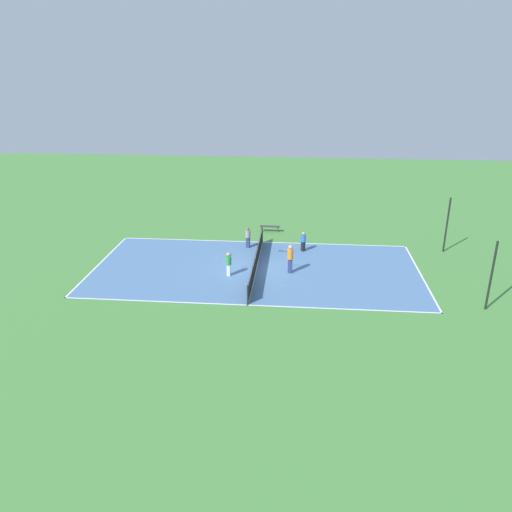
{
  "coord_description": "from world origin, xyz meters",
  "views": [
    {
      "loc": [
        28.99,
        2.61,
        12.25
      ],
      "look_at": [
        0.0,
        0.0,
        0.9
      ],
      "focal_mm": 35.0,
      "sensor_mm": 36.0,
      "label": 1
    }
  ],
  "objects_px": {
    "player_near_blue": "(303,240)",
    "fence_post_back_right": "(491,276)",
    "bench": "(270,227)",
    "tennis_ball_midcourt": "(301,267)",
    "tennis_ball_left_sideline": "(218,258)",
    "player_center_orange": "(290,257)",
    "tennis_ball_near_net": "(246,284)",
    "player_far_green": "(228,263)",
    "fence_post_back_left": "(447,225)",
    "tennis_net": "(256,261)",
    "tennis_ball_right_alley": "(282,287)",
    "player_baseline_gray": "(248,236)"
  },
  "relations": [
    {
      "from": "player_near_blue",
      "to": "fence_post_back_right",
      "type": "bearing_deg",
      "value": -169.73
    },
    {
      "from": "player_near_blue",
      "to": "player_far_green",
      "type": "distance_m",
      "value": 6.52
    },
    {
      "from": "bench",
      "to": "tennis_ball_left_sideline",
      "type": "height_order",
      "value": "bench"
    },
    {
      "from": "player_far_green",
      "to": "tennis_ball_left_sideline",
      "type": "relative_size",
      "value": 22.03
    },
    {
      "from": "player_baseline_gray",
      "to": "tennis_ball_midcourt",
      "type": "xyz_separation_m",
      "value": [
        3.39,
        3.79,
        -0.8
      ]
    },
    {
      "from": "tennis_ball_right_alley",
      "to": "tennis_ball_left_sideline",
      "type": "relative_size",
      "value": 1.0
    },
    {
      "from": "tennis_ball_right_alley",
      "to": "tennis_ball_midcourt",
      "type": "relative_size",
      "value": 1.0
    },
    {
      "from": "fence_post_back_left",
      "to": "tennis_net",
      "type": "bearing_deg",
      "value": -71.07
    },
    {
      "from": "bench",
      "to": "player_near_blue",
      "type": "height_order",
      "value": "player_near_blue"
    },
    {
      "from": "bench",
      "to": "fence_post_back_left",
      "type": "height_order",
      "value": "fence_post_back_left"
    },
    {
      "from": "player_center_orange",
      "to": "bench",
      "type": "bearing_deg",
      "value": -70.53
    },
    {
      "from": "tennis_net",
      "to": "bench",
      "type": "distance_m",
      "value": 7.56
    },
    {
      "from": "tennis_ball_right_alley",
      "to": "player_near_blue",
      "type": "bearing_deg",
      "value": 169.09
    },
    {
      "from": "tennis_ball_right_alley",
      "to": "fence_post_back_right",
      "type": "bearing_deg",
      "value": 80.84
    },
    {
      "from": "tennis_ball_left_sideline",
      "to": "fence_post_back_right",
      "type": "height_order",
      "value": "fence_post_back_right"
    },
    {
      "from": "player_far_green",
      "to": "tennis_ball_right_alley",
      "type": "height_order",
      "value": "player_far_green"
    },
    {
      "from": "fence_post_back_right",
      "to": "tennis_ball_near_net",
      "type": "bearing_deg",
      "value": -98.33
    },
    {
      "from": "tennis_net",
      "to": "tennis_ball_near_net",
      "type": "xyz_separation_m",
      "value": [
        2.43,
        -0.39,
        -0.53
      ]
    },
    {
      "from": "player_center_orange",
      "to": "tennis_ball_near_net",
      "type": "distance_m",
      "value": 3.41
    },
    {
      "from": "tennis_ball_left_sideline",
      "to": "player_baseline_gray",
      "type": "bearing_deg",
      "value": 142.59
    },
    {
      "from": "player_near_blue",
      "to": "fence_post_back_right",
      "type": "distance_m",
      "value": 12.52
    },
    {
      "from": "tennis_net",
      "to": "fence_post_back_right",
      "type": "relative_size",
      "value": 2.62
    },
    {
      "from": "player_center_orange",
      "to": "player_near_blue",
      "type": "bearing_deg",
      "value": -94.56
    },
    {
      "from": "bench",
      "to": "player_far_green",
      "type": "xyz_separation_m",
      "value": [
        8.72,
        -1.97,
        0.48
      ]
    },
    {
      "from": "bench",
      "to": "tennis_ball_midcourt",
      "type": "distance_m",
      "value": 7.48
    },
    {
      "from": "tennis_net",
      "to": "tennis_ball_right_alley",
      "type": "height_order",
      "value": "tennis_net"
    },
    {
      "from": "tennis_ball_midcourt",
      "to": "tennis_net",
      "type": "bearing_deg",
      "value": -80.18
    },
    {
      "from": "player_center_orange",
      "to": "tennis_ball_near_net",
      "type": "relative_size",
      "value": 26.79
    },
    {
      "from": "tennis_ball_right_alley",
      "to": "tennis_ball_near_net",
      "type": "relative_size",
      "value": 1.0
    },
    {
      "from": "tennis_ball_midcourt",
      "to": "fence_post_back_left",
      "type": "xyz_separation_m",
      "value": [
        -3.84,
        9.77,
        1.86
      ]
    },
    {
      "from": "tennis_ball_left_sideline",
      "to": "tennis_ball_midcourt",
      "type": "relative_size",
      "value": 1.0
    },
    {
      "from": "bench",
      "to": "fence_post_back_left",
      "type": "xyz_separation_m",
      "value": [
        3.21,
        12.24,
        1.53
      ]
    },
    {
      "from": "player_near_blue",
      "to": "player_center_orange",
      "type": "relative_size",
      "value": 0.75
    },
    {
      "from": "bench",
      "to": "tennis_ball_near_net",
      "type": "relative_size",
      "value": 22.79
    },
    {
      "from": "player_near_blue",
      "to": "player_far_green",
      "type": "xyz_separation_m",
      "value": [
        4.7,
        -4.53,
        0.09
      ]
    },
    {
      "from": "player_center_orange",
      "to": "fence_post_back_right",
      "type": "height_order",
      "value": "fence_post_back_right"
    },
    {
      "from": "bench",
      "to": "player_baseline_gray",
      "type": "relative_size",
      "value": 1.05
    },
    {
      "from": "tennis_net",
      "to": "bench",
      "type": "xyz_separation_m",
      "value": [
        -7.55,
        0.39,
        -0.2
      ]
    },
    {
      "from": "player_baseline_gray",
      "to": "tennis_ball_midcourt",
      "type": "height_order",
      "value": "player_baseline_gray"
    },
    {
      "from": "tennis_ball_midcourt",
      "to": "player_near_blue",
      "type": "bearing_deg",
      "value": 178.45
    },
    {
      "from": "tennis_ball_near_net",
      "to": "bench",
      "type": "bearing_deg",
      "value": 175.48
    },
    {
      "from": "tennis_ball_midcourt",
      "to": "tennis_ball_left_sideline",
      "type": "bearing_deg",
      "value": -100.88
    },
    {
      "from": "tennis_net",
      "to": "tennis_ball_left_sideline",
      "type": "xyz_separation_m",
      "value": [
        -1.57,
        -2.69,
        -0.53
      ]
    },
    {
      "from": "bench",
      "to": "player_baseline_gray",
      "type": "xyz_separation_m",
      "value": [
        3.66,
        -1.31,
        0.47
      ]
    },
    {
      "from": "tennis_net",
      "to": "tennis_ball_right_alley",
      "type": "xyz_separation_m",
      "value": [
        2.58,
        1.77,
        -0.53
      ]
    },
    {
      "from": "player_far_green",
      "to": "player_near_blue",
      "type": "bearing_deg",
      "value": -43.35
    },
    {
      "from": "tennis_net",
      "to": "tennis_ball_left_sideline",
      "type": "bearing_deg",
      "value": -120.17
    },
    {
      "from": "tennis_net",
      "to": "player_far_green",
      "type": "distance_m",
      "value": 1.99
    },
    {
      "from": "player_far_green",
      "to": "tennis_ball_left_sideline",
      "type": "bearing_deg",
      "value": 22.78
    },
    {
      "from": "bench",
      "to": "player_near_blue",
      "type": "xyz_separation_m",
      "value": [
        4.03,
        2.56,
        0.4
      ]
    }
  ]
}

